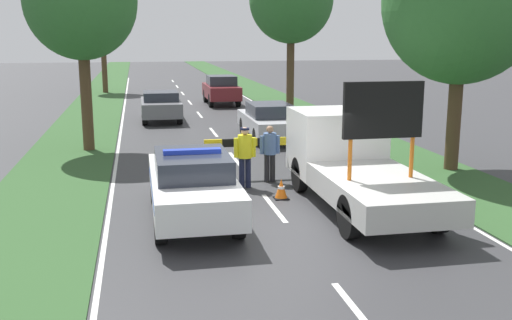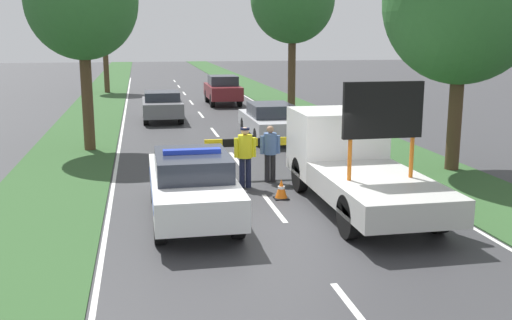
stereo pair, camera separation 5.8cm
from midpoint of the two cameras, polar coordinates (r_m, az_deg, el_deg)
The scene contains 17 objects.
ground_plane at distance 13.34m, azimuth 3.04°, elevation -6.09°, with size 160.00×160.00×0.00m, color #333335.
lane_markings at distance 27.10m, azimuth -4.28°, elevation 3.15°, with size 7.91×63.93×0.01m.
grass_verge_left at distance 32.66m, azimuth -15.18°, elevation 4.28°, with size 3.03×120.00×0.03m.
grass_verge_right at distance 33.69m, azimuth 3.96°, elevation 4.89°, with size 3.03×120.00×0.03m.
police_car at distance 13.54m, azimuth -5.99°, elevation -2.26°, with size 1.82×4.96×1.64m.
work_truck at distance 14.95m, azimuth 9.24°, elevation 0.03°, with size 2.21×6.07×3.14m.
road_barrier at distance 17.43m, azimuth 0.24°, elevation 1.47°, with size 3.10×0.08×1.15m.
police_officer at distance 16.19m, azimuth -0.94°, elevation 0.79°, with size 0.60×0.38×1.67m.
pedestrian_civilian at distance 16.84m, azimuth 1.45°, elevation 1.04°, with size 0.58×0.37×1.61m.
traffic_cone_near_police at distance 17.23m, azimuth -3.94°, elevation -0.93°, with size 0.43×0.43×0.60m.
traffic_cone_centre_front at distance 15.26m, azimuth 2.53°, elevation -2.78°, with size 0.37×0.37×0.51m.
queued_car_sedan_silver at distance 23.88m, azimuth 1.40°, elevation 3.79°, with size 1.78×4.64×1.43m.
queued_car_suv_grey at distance 29.21m, azimuth -8.87°, elevation 5.15°, with size 1.84×3.95×1.43m.
queued_car_wagon_maroon at distance 35.82m, azimuth -3.14°, elevation 6.72°, with size 1.81×4.32×1.71m.
roadside_tree_near_left at distance 19.05m, azimuth 19.19°, elevation 14.10°, with size 4.65×4.65×7.52m.
roadside_tree_mid_left at distance 44.10m, azimuth -14.23°, elevation 12.22°, with size 3.07×3.07×6.28m.
roadside_tree_mid_right at distance 22.09m, azimuth -16.20°, elevation 14.28°, with size 3.86×3.86×7.27m.
Camera 2 is at (-3.08, -12.31, 4.12)m, focal length 42.00 mm.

